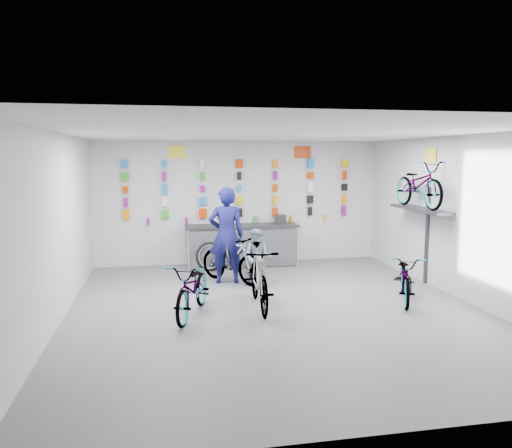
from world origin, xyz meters
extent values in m
plane|color=#4D4D52|center=(0.00, 0.00, 0.00)|extent=(8.00, 8.00, 0.00)
plane|color=white|center=(0.00, 0.00, 3.00)|extent=(8.00, 8.00, 0.00)
plane|color=silver|center=(0.00, 4.00, 1.50)|extent=(7.00, 0.00, 7.00)
plane|color=silver|center=(0.00, -4.00, 1.50)|extent=(7.00, 0.00, 7.00)
plane|color=silver|center=(-3.50, 0.00, 1.50)|extent=(0.00, 8.00, 8.00)
plane|color=silver|center=(3.50, 0.00, 1.50)|extent=(0.00, 8.00, 8.00)
cube|color=black|center=(0.00, 3.55, 0.45)|extent=(2.60, 0.60, 0.90)
cube|color=silver|center=(0.00, 3.25, 0.48)|extent=(2.60, 0.02, 0.90)
cube|color=silver|center=(-1.30, 3.25, 0.48)|extent=(0.04, 0.04, 0.96)
cube|color=silver|center=(1.30, 3.25, 0.48)|extent=(0.04, 0.04, 0.96)
cube|color=black|center=(0.00, 3.55, 0.97)|extent=(2.70, 0.66, 0.06)
cube|color=#FF7900|center=(-2.70, 3.93, 1.25)|extent=(0.14, 0.06, 0.23)
cube|color=green|center=(-1.80, 3.93, 1.25)|extent=(0.17, 0.06, 0.21)
cube|color=#C63001|center=(-0.90, 3.93, 1.25)|extent=(0.18, 0.06, 0.23)
cube|color=black|center=(0.00, 3.93, 1.25)|extent=(0.13, 0.06, 0.21)
cube|color=#C63001|center=(0.90, 3.93, 1.25)|extent=(0.12, 0.06, 0.22)
cube|color=black|center=(1.80, 3.93, 1.25)|extent=(0.10, 0.06, 0.22)
cube|color=#850E75|center=(2.70, 3.93, 1.25)|extent=(0.12, 0.06, 0.23)
cube|color=#850E75|center=(-2.70, 3.93, 1.55)|extent=(0.09, 0.06, 0.22)
cube|color=white|center=(-1.80, 3.93, 1.55)|extent=(0.11, 0.06, 0.21)
cube|color=blue|center=(-0.90, 3.93, 1.55)|extent=(0.16, 0.06, 0.19)
cube|color=#E5A305|center=(0.00, 3.93, 1.55)|extent=(0.13, 0.06, 0.19)
cube|color=#E5A305|center=(0.90, 3.93, 1.55)|extent=(0.12, 0.06, 0.22)
cube|color=black|center=(1.80, 3.93, 1.55)|extent=(0.16, 0.06, 0.20)
cube|color=#FF7900|center=(2.70, 3.93, 1.55)|extent=(0.10, 0.06, 0.24)
cube|color=#C63001|center=(-2.70, 3.93, 1.85)|extent=(0.13, 0.06, 0.15)
cube|color=blue|center=(-1.80, 3.93, 1.85)|extent=(0.14, 0.06, 0.24)
cube|color=#850E75|center=(-0.90, 3.93, 1.85)|extent=(0.12, 0.06, 0.14)
cube|color=blue|center=(0.00, 3.93, 1.85)|extent=(0.10, 0.06, 0.15)
cube|color=#C63001|center=(0.90, 3.93, 1.85)|extent=(0.11, 0.06, 0.18)
cube|color=white|center=(1.80, 3.93, 1.85)|extent=(0.14, 0.06, 0.24)
cube|color=black|center=(2.70, 3.93, 1.85)|extent=(0.15, 0.06, 0.17)
cube|color=green|center=(-2.70, 3.93, 2.15)|extent=(0.17, 0.06, 0.21)
cube|color=#850E75|center=(-1.80, 3.93, 2.15)|extent=(0.09, 0.06, 0.23)
cube|color=green|center=(-0.90, 3.93, 2.15)|extent=(0.11, 0.06, 0.20)
cube|color=black|center=(0.00, 3.93, 2.15)|extent=(0.09, 0.06, 0.19)
cube|color=#850E75|center=(0.90, 3.93, 2.15)|extent=(0.09, 0.06, 0.23)
cube|color=#C63001|center=(1.80, 3.93, 2.15)|extent=(0.16, 0.06, 0.16)
cube|color=#C63001|center=(2.70, 3.93, 2.15)|extent=(0.10, 0.06, 0.23)
cube|color=blue|center=(-2.70, 3.93, 2.45)|extent=(0.16, 0.06, 0.18)
cube|color=blue|center=(-1.80, 3.93, 2.45)|extent=(0.11, 0.06, 0.17)
cube|color=white|center=(-0.90, 3.93, 2.45)|extent=(0.09, 0.06, 0.19)
cube|color=#C63001|center=(0.00, 3.93, 2.45)|extent=(0.16, 0.06, 0.20)
cube|color=#FF7900|center=(0.90, 3.93, 2.45)|extent=(0.12, 0.06, 0.19)
cube|color=blue|center=(1.80, 3.93, 2.45)|extent=(0.17, 0.06, 0.23)
cube|color=#E5A305|center=(2.70, 3.93, 2.45)|extent=(0.16, 0.06, 0.19)
cylinder|color=#850E75|center=(-2.20, 3.91, 1.08)|extent=(0.07, 0.07, 0.16)
cylinder|color=#850E75|center=(-1.30, 3.91, 1.08)|extent=(0.07, 0.07, 0.16)
cylinder|color=green|center=(0.40, 3.91, 1.08)|extent=(0.07, 0.07, 0.16)
cylinder|color=#FF7900|center=(1.30, 3.91, 1.08)|extent=(0.07, 0.07, 0.16)
cylinder|color=#E5A305|center=(2.20, 3.91, 1.08)|extent=(0.07, 0.07, 0.16)
cube|color=#333338|center=(3.30, 1.20, 1.55)|extent=(0.38, 1.90, 0.06)
cube|color=#333338|center=(3.48, 1.20, 1.00)|extent=(0.04, 0.10, 2.00)
cube|color=yellow|center=(-1.50, 3.98, 2.72)|extent=(0.42, 0.02, 0.30)
cube|color=red|center=(1.60, 3.98, 2.72)|extent=(0.42, 0.02, 0.30)
cube|color=yellow|center=(3.48, 1.20, 2.65)|extent=(0.02, 0.40, 0.30)
imported|color=gray|center=(-1.40, -0.07, 0.46)|extent=(1.14, 1.84, 0.92)
imported|color=gray|center=(-0.26, 0.11, 0.56)|extent=(0.63, 1.89, 1.12)
imported|color=gray|center=(2.43, 0.05, 0.44)|extent=(1.20, 1.77, 0.88)
imported|color=gray|center=(-0.48, 2.00, 0.50)|extent=(1.43, 1.59, 1.01)
imported|color=gray|center=(3.25, 1.20, 2.05)|extent=(0.63, 1.80, 0.95)
imported|color=#0F1147|center=(-0.58, 2.01, 1.00)|extent=(0.78, 0.55, 2.00)
imported|color=slate|center=(0.00, 1.62, 0.59)|extent=(0.71, 0.64, 1.18)
torus|color=black|center=(-0.82, 3.17, 0.33)|extent=(0.71, 0.37, 0.68)
torus|color=silver|center=(-0.82, 3.17, 0.33)|extent=(0.57, 0.27, 0.55)
cube|color=black|center=(0.94, 3.55, 1.11)|extent=(0.34, 0.36, 0.22)
camera|label=1|loc=(-1.88, -8.09, 2.59)|focal=35.00mm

